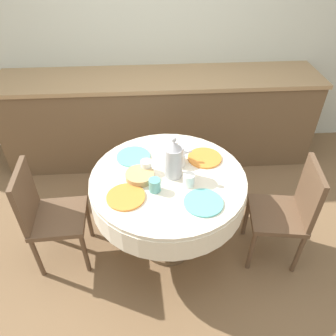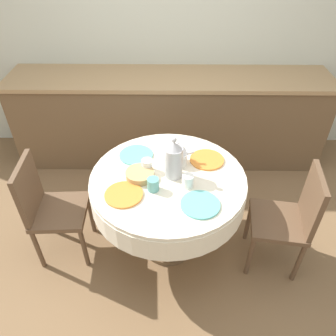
{
  "view_description": "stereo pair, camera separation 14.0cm",
  "coord_description": "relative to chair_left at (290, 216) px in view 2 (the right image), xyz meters",
  "views": [
    {
      "loc": [
        -0.12,
        -1.77,
        2.27
      ],
      "look_at": [
        0.0,
        0.0,
        0.84
      ],
      "focal_mm": 35.0,
      "sensor_mm": 36.0,
      "label": 1
    },
    {
      "loc": [
        0.02,
        -1.77,
        2.27
      ],
      "look_at": [
        0.0,
        0.0,
        0.84
      ],
      "focal_mm": 35.0,
      "sensor_mm": 36.0,
      "label": 2
    }
  ],
  "objects": [
    {
      "name": "plate_near_left",
      "position": [
        -1.19,
        -0.06,
        0.27
      ],
      "size": [
        0.26,
        0.26,
        0.01
      ],
      "primitive_type": "cylinder",
      "color": "orange",
      "rests_on": "dining_table"
    },
    {
      "name": "cup_near_left",
      "position": [
        -0.99,
        -0.0,
        0.31
      ],
      "size": [
        0.08,
        0.08,
        0.09
      ],
      "primitive_type": "cylinder",
      "color": "#5BA39E",
      "rests_on": "dining_table"
    },
    {
      "name": "wall_back",
      "position": [
        -0.89,
        1.77,
        0.8
      ],
      "size": [
        7.0,
        0.05,
        2.6
      ],
      "color": "beige",
      "rests_on": "ground_plane"
    },
    {
      "name": "plate_far_right",
      "position": [
        -0.6,
        0.32,
        0.27
      ],
      "size": [
        0.26,
        0.26,
        0.01
      ],
      "primitive_type": "cylinder",
      "color": "orange",
      "rests_on": "dining_table"
    },
    {
      "name": "bread_basket",
      "position": [
        -1.09,
        0.12,
        0.29
      ],
      "size": [
        0.2,
        0.2,
        0.05
      ],
      "primitive_type": "cylinder",
      "color": "tan",
      "rests_on": "dining_table"
    },
    {
      "name": "chair_right",
      "position": [
        -1.8,
        0.09,
        0.0
      ],
      "size": [
        0.42,
        0.42,
        0.9
      ],
      "rotation": [
        0.0,
        0.0,
        -1.52
      ],
      "color": "brown",
      "rests_on": "ground_plane"
    },
    {
      "name": "plate_far_left",
      "position": [
        -1.14,
        0.38,
        0.27
      ],
      "size": [
        0.26,
        0.26,
        0.01
      ],
      "primitive_type": "cylinder",
      "color": "#60BCB7",
      "rests_on": "dining_table"
    },
    {
      "name": "dining_table",
      "position": [
        -0.89,
        0.13,
        0.13
      ],
      "size": [
        1.13,
        1.13,
        0.76
      ],
      "color": "brown",
      "rests_on": "ground_plane"
    },
    {
      "name": "plate_near_right",
      "position": [
        -0.68,
        -0.15,
        0.27
      ],
      "size": [
        0.26,
        0.26,
        0.01
      ],
      "primitive_type": "cylinder",
      "color": "#60BCB7",
      "rests_on": "dining_table"
    },
    {
      "name": "coffee_carafe",
      "position": [
        -0.86,
        0.15,
        0.4
      ],
      "size": [
        0.12,
        0.12,
        0.32
      ],
      "color": "#B2B2B7",
      "rests_on": "dining_table"
    },
    {
      "name": "chair_left",
      "position": [
        0.0,
        0.0,
        0.0
      ],
      "size": [
        0.45,
        0.45,
        0.9
      ],
      "rotation": [
        0.0,
        0.0,
        1.43
      ],
      "color": "brown",
      "rests_on": "ground_plane"
    },
    {
      "name": "cup_far_left",
      "position": [
        -1.05,
        0.2,
        0.31
      ],
      "size": [
        0.08,
        0.08,
        0.09
      ],
      "primitive_type": "cylinder",
      "color": "white",
      "rests_on": "dining_table"
    },
    {
      "name": "cup_far_right",
      "position": [
        -0.8,
        0.27,
        0.31
      ],
      "size": [
        0.08,
        0.08,
        0.09
      ],
      "primitive_type": "cylinder",
      "color": "white",
      "rests_on": "dining_table"
    },
    {
      "name": "kitchen_counter",
      "position": [
        -0.89,
        1.44,
        -0.02
      ],
      "size": [
        3.24,
        0.64,
        0.95
      ],
      "color": "brown",
      "rests_on": "ground_plane"
    },
    {
      "name": "teapot",
      "position": [
        -0.83,
        0.3,
        0.34
      ],
      "size": [
        0.19,
        0.14,
        0.18
      ],
      "color": "white",
      "rests_on": "dining_table"
    },
    {
      "name": "ground_plane",
      "position": [
        -0.89,
        0.13,
        -0.5
      ],
      "size": [
        12.0,
        12.0,
        0.0
      ],
      "primitive_type": "plane",
      "color": "brown"
    },
    {
      "name": "cup_near_right",
      "position": [
        -0.76,
        0.03,
        0.31
      ],
      "size": [
        0.08,
        0.08,
        0.09
      ],
      "primitive_type": "cylinder",
      "color": "white",
      "rests_on": "dining_table"
    }
  ]
}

